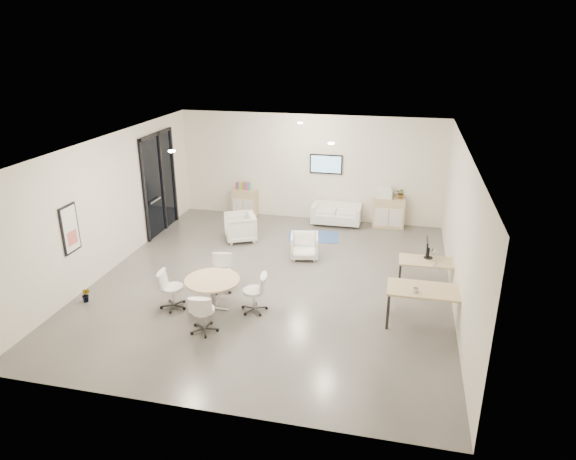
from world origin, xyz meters
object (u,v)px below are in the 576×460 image
(sideboard_left, at_px, (245,203))
(armchair_right, at_px, (304,245))
(sideboard_right, at_px, (389,212))
(round_table, at_px, (212,283))
(armchair_left, at_px, (240,226))
(loveseat, at_px, (336,215))
(desk_rear, at_px, (428,263))
(desk_front, at_px, (426,293))

(sideboard_left, relative_size, armchair_right, 1.20)
(sideboard_right, distance_m, round_table, 6.69)
(armchair_left, relative_size, round_table, 0.73)
(loveseat, relative_size, desk_rear, 1.14)
(sideboard_left, bearing_deg, round_table, -78.89)
(desk_rear, relative_size, round_table, 1.13)
(armchair_left, xyz_separation_m, desk_front, (4.90, -3.44, 0.28))
(armchair_right, xyz_separation_m, desk_front, (2.93, -2.65, 0.35))
(sideboard_left, xyz_separation_m, armchair_right, (2.47, -2.81, -0.07))
(sideboard_right, bearing_deg, armchair_right, -125.58)
(sideboard_right, xyz_separation_m, round_table, (-3.32, -5.80, 0.15))
(sideboard_left, relative_size, loveseat, 0.58)
(sideboard_right, height_order, loveseat, sideboard_right)
(sideboard_right, height_order, desk_rear, sideboard_right)
(desk_front, bearing_deg, sideboard_left, 134.21)
(desk_rear, relative_size, desk_front, 0.85)
(sideboard_left, height_order, round_table, sideboard_left)
(desk_front, bearing_deg, armchair_right, 137.37)
(sideboard_left, relative_size, desk_rear, 0.66)
(desk_rear, bearing_deg, desk_front, -93.85)
(armchair_left, bearing_deg, desk_front, 29.03)
(sideboard_right, relative_size, round_table, 0.80)
(sideboard_right, height_order, armchair_right, sideboard_right)
(loveseat, bearing_deg, sideboard_right, 4.01)
(armchair_right, distance_m, desk_rear, 3.18)
(sideboard_left, xyz_separation_m, desk_front, (5.40, -5.47, 0.28))
(sideboard_right, xyz_separation_m, armchair_right, (-2.00, -2.79, -0.10))
(loveseat, xyz_separation_m, round_table, (-1.78, -5.68, 0.31))
(sideboard_left, bearing_deg, desk_rear, -34.83)
(desk_front, bearing_deg, sideboard_right, 99.26)
(armchair_left, bearing_deg, sideboard_left, 167.99)
(desk_rear, bearing_deg, armchair_left, 159.16)
(loveseat, distance_m, round_table, 5.96)
(armchair_right, bearing_deg, sideboard_right, 43.91)
(sideboard_right, height_order, round_table, sideboard_right)
(desk_rear, bearing_deg, sideboard_left, 144.07)
(sideboard_right, relative_size, armchair_right, 1.29)
(desk_rear, xyz_separation_m, desk_front, (-0.08, -1.65, 0.11))
(sideboard_left, distance_m, sideboard_right, 4.47)
(loveseat, height_order, desk_front, desk_front)
(armchair_right, bearing_deg, desk_front, -52.70)
(desk_rear, height_order, round_table, round_table)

